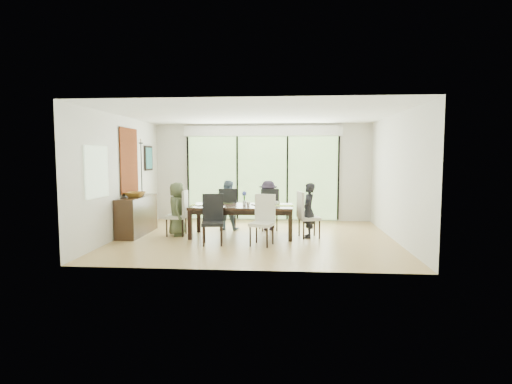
# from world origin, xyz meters

# --- Properties ---
(floor) EXTENTS (6.00, 5.00, 0.01)m
(floor) POSITION_xyz_m (0.00, 0.00, -0.01)
(floor) COLOR olive
(floor) RESTS_ON ground
(ceiling) EXTENTS (6.00, 5.00, 0.01)m
(ceiling) POSITION_xyz_m (0.00, 0.00, 2.71)
(ceiling) COLOR white
(ceiling) RESTS_ON wall_back
(wall_back) EXTENTS (6.00, 0.02, 2.70)m
(wall_back) POSITION_xyz_m (0.00, 2.51, 1.35)
(wall_back) COLOR beige
(wall_back) RESTS_ON floor
(wall_front) EXTENTS (6.00, 0.02, 2.70)m
(wall_front) POSITION_xyz_m (0.00, -2.51, 1.35)
(wall_front) COLOR beige
(wall_front) RESTS_ON floor
(wall_left) EXTENTS (0.02, 5.00, 2.70)m
(wall_left) POSITION_xyz_m (-3.01, 0.00, 1.35)
(wall_left) COLOR beige
(wall_left) RESTS_ON floor
(wall_right) EXTENTS (0.02, 5.00, 2.70)m
(wall_right) POSITION_xyz_m (3.01, 0.00, 1.35)
(wall_right) COLOR silver
(wall_right) RESTS_ON floor
(glass_doors) EXTENTS (4.20, 0.02, 2.30)m
(glass_doors) POSITION_xyz_m (0.00, 2.47, 1.20)
(glass_doors) COLOR #598C3F
(glass_doors) RESTS_ON wall_back
(blinds_header) EXTENTS (4.40, 0.06, 0.28)m
(blinds_header) POSITION_xyz_m (0.00, 2.46, 2.50)
(blinds_header) COLOR white
(blinds_header) RESTS_ON wall_back
(mullion_a) EXTENTS (0.05, 0.04, 2.30)m
(mullion_a) POSITION_xyz_m (-2.10, 2.46, 1.20)
(mullion_a) COLOR black
(mullion_a) RESTS_ON wall_back
(mullion_b) EXTENTS (0.05, 0.04, 2.30)m
(mullion_b) POSITION_xyz_m (-0.70, 2.46, 1.20)
(mullion_b) COLOR black
(mullion_b) RESTS_ON wall_back
(mullion_c) EXTENTS (0.05, 0.04, 2.30)m
(mullion_c) POSITION_xyz_m (0.70, 2.46, 1.20)
(mullion_c) COLOR black
(mullion_c) RESTS_ON wall_back
(mullion_d) EXTENTS (0.05, 0.04, 2.30)m
(mullion_d) POSITION_xyz_m (2.10, 2.46, 1.20)
(mullion_d) COLOR black
(mullion_d) RESTS_ON wall_back
(side_window) EXTENTS (0.02, 0.90, 1.00)m
(side_window) POSITION_xyz_m (-2.97, -1.20, 1.50)
(side_window) COLOR #8CAD7F
(side_window) RESTS_ON wall_left
(deck) EXTENTS (6.00, 1.80, 0.10)m
(deck) POSITION_xyz_m (0.00, 3.40, -0.05)
(deck) COLOR brown
(deck) RESTS_ON ground
(rail_top) EXTENTS (6.00, 0.08, 0.06)m
(rail_top) POSITION_xyz_m (0.00, 4.20, 0.55)
(rail_top) COLOR #4E3B21
(rail_top) RESTS_ON deck
(foliage_left) EXTENTS (3.20, 3.20, 3.20)m
(foliage_left) POSITION_xyz_m (-1.80, 5.20, 1.44)
(foliage_left) COLOR #14380F
(foliage_left) RESTS_ON ground
(foliage_mid) EXTENTS (4.00, 4.00, 4.00)m
(foliage_mid) POSITION_xyz_m (0.40, 5.80, 1.80)
(foliage_mid) COLOR #14380F
(foliage_mid) RESTS_ON ground
(foliage_right) EXTENTS (2.80, 2.80, 2.80)m
(foliage_right) POSITION_xyz_m (2.20, 5.00, 1.26)
(foliage_right) COLOR #14380F
(foliage_right) RESTS_ON ground
(foliage_far) EXTENTS (3.60, 3.60, 3.60)m
(foliage_far) POSITION_xyz_m (-0.60, 6.50, 1.62)
(foliage_far) COLOR #14380F
(foliage_far) RESTS_ON ground
(table_top) EXTENTS (2.26, 1.03, 0.06)m
(table_top) POSITION_xyz_m (-0.31, 0.17, 0.68)
(table_top) COLOR black
(table_top) RESTS_ON floor
(table_apron) EXTENTS (2.07, 0.85, 0.09)m
(table_apron) POSITION_xyz_m (-0.31, 0.17, 0.59)
(table_apron) COLOR black
(table_apron) RESTS_ON floor
(table_leg_fl) EXTENTS (0.08, 0.08, 0.65)m
(table_leg_fl) POSITION_xyz_m (-1.39, -0.26, 0.32)
(table_leg_fl) COLOR black
(table_leg_fl) RESTS_ON floor
(table_leg_fr) EXTENTS (0.08, 0.08, 0.65)m
(table_leg_fr) POSITION_xyz_m (0.77, -0.26, 0.32)
(table_leg_fr) COLOR black
(table_leg_fr) RESTS_ON floor
(table_leg_bl) EXTENTS (0.08, 0.08, 0.65)m
(table_leg_bl) POSITION_xyz_m (-1.39, 0.60, 0.32)
(table_leg_bl) COLOR black
(table_leg_bl) RESTS_ON floor
(table_leg_br) EXTENTS (0.08, 0.08, 0.65)m
(table_leg_br) POSITION_xyz_m (0.77, 0.60, 0.32)
(table_leg_br) COLOR black
(table_leg_br) RESTS_ON floor
(chair_left_end) EXTENTS (0.45, 0.45, 1.03)m
(chair_left_end) POSITION_xyz_m (-1.81, 0.17, 0.52)
(chair_left_end) COLOR beige
(chair_left_end) RESTS_ON floor
(chair_right_end) EXTENTS (0.53, 0.53, 1.03)m
(chair_right_end) POSITION_xyz_m (1.19, 0.17, 0.52)
(chair_right_end) COLOR beige
(chair_right_end) RESTS_ON floor
(chair_far_left) EXTENTS (0.49, 0.49, 1.03)m
(chair_far_left) POSITION_xyz_m (-0.76, 1.02, 0.52)
(chair_far_left) COLOR black
(chair_far_left) RESTS_ON floor
(chair_far_right) EXTENTS (0.52, 0.52, 1.03)m
(chair_far_right) POSITION_xyz_m (0.24, 1.02, 0.52)
(chair_far_right) COLOR black
(chair_far_right) RESTS_ON floor
(chair_near_left) EXTENTS (0.49, 0.49, 1.03)m
(chair_near_left) POSITION_xyz_m (-0.81, -0.70, 0.52)
(chair_near_left) COLOR black
(chair_near_left) RESTS_ON floor
(chair_near_right) EXTENTS (0.54, 0.54, 1.03)m
(chair_near_right) POSITION_xyz_m (0.19, -0.70, 0.52)
(chair_near_right) COLOR white
(chair_near_right) RESTS_ON floor
(person_left_end) EXTENTS (0.48, 0.64, 1.21)m
(person_left_end) POSITION_xyz_m (-1.79, 0.17, 0.61)
(person_left_end) COLOR #4A5337
(person_left_end) RESTS_ON floor
(person_right_end) EXTENTS (0.36, 0.57, 1.21)m
(person_right_end) POSITION_xyz_m (1.17, 0.17, 0.61)
(person_right_end) COLOR black
(person_right_end) RESTS_ON floor
(person_far_left) EXTENTS (0.62, 0.44, 1.21)m
(person_far_left) POSITION_xyz_m (-0.76, 1.00, 0.61)
(person_far_left) COLOR slate
(person_far_left) RESTS_ON floor
(person_far_right) EXTENTS (0.63, 0.47, 1.21)m
(person_far_right) POSITION_xyz_m (0.24, 1.00, 0.61)
(person_far_right) COLOR #271F2E
(person_far_right) RESTS_ON floor
(placemat_left) EXTENTS (0.41, 0.30, 0.01)m
(placemat_left) POSITION_xyz_m (-1.26, 0.17, 0.71)
(placemat_left) COLOR #94AA3C
(placemat_left) RESTS_ON table_top
(placemat_right) EXTENTS (0.41, 0.30, 0.01)m
(placemat_right) POSITION_xyz_m (0.64, 0.17, 0.71)
(placemat_right) COLOR #9FBC43
(placemat_right) RESTS_ON table_top
(placemat_far_l) EXTENTS (0.41, 0.30, 0.01)m
(placemat_far_l) POSITION_xyz_m (-0.76, 0.57, 0.71)
(placemat_far_l) COLOR olive
(placemat_far_l) RESTS_ON table_top
(placemat_far_r) EXTENTS (0.41, 0.30, 0.01)m
(placemat_far_r) POSITION_xyz_m (0.24, 0.57, 0.71)
(placemat_far_r) COLOR #88A239
(placemat_far_r) RESTS_ON table_top
(placemat_paper) EXTENTS (0.41, 0.30, 0.01)m
(placemat_paper) POSITION_xyz_m (-0.86, -0.13, 0.71)
(placemat_paper) COLOR white
(placemat_paper) RESTS_ON table_top
(tablet_far_l) EXTENTS (0.24, 0.17, 0.01)m
(tablet_far_l) POSITION_xyz_m (-0.66, 0.52, 0.72)
(tablet_far_l) COLOR black
(tablet_far_l) RESTS_ON table_top
(tablet_far_r) EXTENTS (0.23, 0.16, 0.01)m
(tablet_far_r) POSITION_xyz_m (0.19, 0.52, 0.72)
(tablet_far_r) COLOR black
(tablet_far_r) RESTS_ON table_top
(papers) EXTENTS (0.28, 0.21, 0.00)m
(papers) POSITION_xyz_m (0.39, 0.12, 0.71)
(papers) COLOR white
(papers) RESTS_ON table_top
(platter_base) EXTENTS (0.24, 0.24, 0.02)m
(platter_base) POSITION_xyz_m (-0.86, -0.13, 0.72)
(platter_base) COLOR white
(platter_base) RESTS_ON table_top
(platter_snacks) EXTENTS (0.19, 0.19, 0.01)m
(platter_snacks) POSITION_xyz_m (-0.86, -0.13, 0.74)
(platter_snacks) COLOR orange
(platter_snacks) RESTS_ON table_top
(vase) EXTENTS (0.08, 0.08, 0.11)m
(vase) POSITION_xyz_m (-0.26, 0.22, 0.76)
(vase) COLOR silver
(vase) RESTS_ON table_top
(hyacinth_stems) EXTENTS (0.04, 0.04, 0.15)m
(hyacinth_stems) POSITION_xyz_m (-0.26, 0.22, 0.88)
(hyacinth_stems) COLOR #337226
(hyacinth_stems) RESTS_ON table_top
(hyacinth_blooms) EXTENTS (0.10, 0.10, 0.10)m
(hyacinth_blooms) POSITION_xyz_m (-0.26, 0.22, 0.97)
(hyacinth_blooms) COLOR #4652AF
(hyacinth_blooms) RESTS_ON table_top
(laptop) EXTENTS (0.37, 0.35, 0.02)m
(laptop) POSITION_xyz_m (-1.16, 0.07, 0.72)
(laptop) COLOR silver
(laptop) RESTS_ON table_top
(cup_a) EXTENTS (0.16, 0.16, 0.09)m
(cup_a) POSITION_xyz_m (-1.01, 0.32, 0.75)
(cup_a) COLOR white
(cup_a) RESTS_ON table_top
(cup_b) EXTENTS (0.12, 0.12, 0.09)m
(cup_b) POSITION_xyz_m (-0.16, 0.07, 0.75)
(cup_b) COLOR white
(cup_b) RESTS_ON table_top
(cup_c) EXTENTS (0.12, 0.12, 0.09)m
(cup_c) POSITION_xyz_m (0.49, 0.27, 0.75)
(cup_c) COLOR white
(cup_c) RESTS_ON table_top
(book) EXTENTS (0.25, 0.26, 0.02)m
(book) POSITION_xyz_m (-0.06, 0.22, 0.71)
(book) COLOR white
(book) RESTS_ON table_top
(sideboard) EXTENTS (0.44, 1.55, 0.87)m
(sideboard) POSITION_xyz_m (-2.76, 0.26, 0.44)
(sideboard) COLOR black
(sideboard) RESTS_ON floor
(bowl) EXTENTS (0.46, 0.46, 0.11)m
(bowl) POSITION_xyz_m (-2.76, 0.16, 0.93)
(bowl) COLOR brown
(bowl) RESTS_ON sideboard
(candlestick_base) EXTENTS (0.10, 0.10, 0.04)m
(candlestick_base) POSITION_xyz_m (-2.76, 0.61, 0.89)
(candlestick_base) COLOR black
(candlestick_base) RESTS_ON sideboard
(candlestick_shaft) EXTENTS (0.02, 0.02, 1.21)m
(candlestick_shaft) POSITION_xyz_m (-2.76, 0.61, 1.51)
(candlestick_shaft) COLOR black
(candlestick_shaft) RESTS_ON sideboard
(candlestick_pan) EXTENTS (0.10, 0.10, 0.03)m
(candlestick_pan) POSITION_xyz_m (-2.76, 0.61, 2.11)
(candlestick_pan) COLOR black
(candlestick_pan) RESTS_ON sideboard
(candle) EXTENTS (0.03, 0.03, 0.10)m
(candle) POSITION_xyz_m (-2.76, 0.61, 2.17)
(candle) COLOR silver
(candle) RESTS_ON sideboard
(tapestry) EXTENTS (0.02, 1.00, 1.50)m
(tapestry) POSITION_xyz_m (-2.97, 0.40, 1.70)
(tapestry) COLOR #963915
(tapestry) RESTS_ON wall_left
(art_frame) EXTENTS (0.03, 0.55, 0.65)m
(art_frame) POSITION_xyz_m (-2.97, 1.70, 1.75)
(art_frame) COLOR black
(art_frame) RESTS_ON wall_left
(art_canvas) EXTENTS (0.01, 0.45, 0.55)m
(art_canvas) POSITION_xyz_m (-2.95, 1.70, 1.75)
(art_canvas) COLOR #1B5758
(art_canvas) RESTS_ON wall_left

